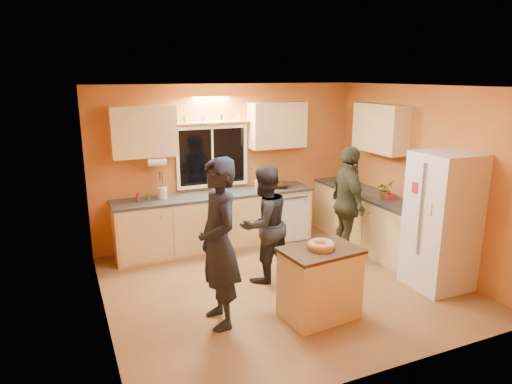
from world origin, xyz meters
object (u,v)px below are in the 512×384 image
person_right (348,203)px  person_center (264,224)px  person_left (219,244)px  refrigerator (442,221)px  island (320,283)px

person_right → person_center: bearing=109.4°
person_right → person_left: bearing=125.3°
refrigerator → person_center: 2.31m
island → person_right: size_ratio=0.53×
refrigerator → person_right: (-0.56, 1.29, -0.04)m
refrigerator → island: bearing=-177.6°
person_left → person_center: person_left is taller
island → person_right: bearing=41.0°
refrigerator → person_center: bearing=151.6°
person_center → person_right: (1.47, 0.19, 0.07)m
refrigerator → person_right: size_ratio=1.04×
island → person_left: bearing=157.7°
refrigerator → person_center: refrigerator is taller
refrigerator → island: size_ratio=1.96×
person_center → person_right: bearing=169.9°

